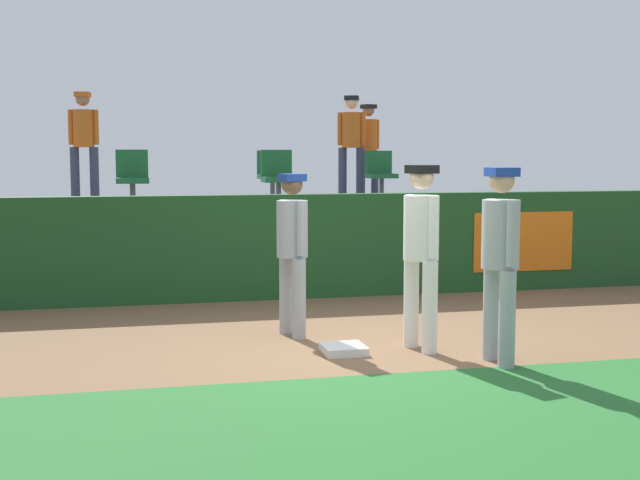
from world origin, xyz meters
The scene contains 15 objects.
ground_plane centered at (0.00, 0.00, 0.00)m, with size 60.00×60.00×0.00m, color brown.
grass_foreground_strip centered at (0.00, -2.23, 0.00)m, with size 18.00×2.80×0.01m, color #26662B.
first_base centered at (-0.30, 0.00, 0.04)m, with size 0.40×0.40×0.08m, color white.
player_fielder_home centered at (0.47, -0.01, 1.04)m, with size 0.41×0.58×1.81m.
player_runner_visitor centered at (-0.63, 0.88, 0.99)m, with size 0.40×0.47×1.71m.
player_coach_visitor centered at (0.98, -0.70, 1.04)m, with size 0.35×0.50×1.79m.
field_wall centered at (0.02, 3.22, 0.69)m, with size 18.00×0.26×1.39m.
bleacher_platform centered at (0.00, 5.79, 0.57)m, with size 18.00×4.80×1.14m, color #59595E.
seat_front_left centered at (-2.20, 4.66, 1.61)m, with size 0.46×0.44×0.84m.
seat_front_center centered at (-0.09, 4.66, 1.62)m, with size 0.47×0.44×0.84m.
seat_back_right centered at (2.07, 6.46, 1.62)m, with size 0.48×0.44×0.84m.
seat_back_center centered at (0.13, 6.46, 1.62)m, with size 0.47×0.44×0.84m.
spectator_hooded centered at (1.71, 7.08, 2.20)m, with size 0.48×0.45×1.82m.
spectator_capped centered at (-2.97, 7.25, 2.20)m, with size 0.51×0.40×1.83m.
spectator_casual centered at (2.14, 7.47, 2.13)m, with size 0.46×0.40×1.70m.
Camera 1 is at (-2.33, -7.66, 1.90)m, focal length 47.09 mm.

